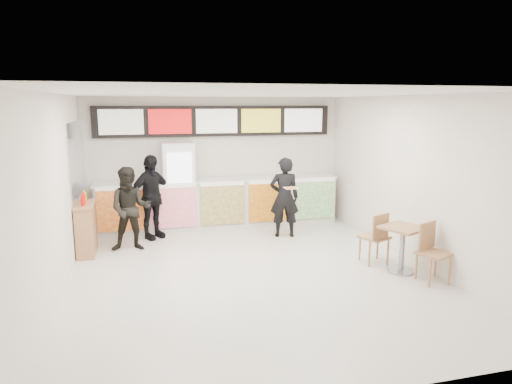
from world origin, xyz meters
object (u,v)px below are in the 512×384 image
object	(u,v)px
customer_left	(130,209)
customer_mid	(151,197)
customer_main	(284,197)
drinks_fridge	(179,187)
cafe_table	(403,241)
condiment_ledge	(86,228)
service_counter	(220,203)

from	to	relation	value
customer_left	customer_mid	size ratio (longest dim) A/B	0.92
customer_main	customer_mid	xyz separation A→B (m)	(-2.78, 0.57, 0.03)
drinks_fridge	cafe_table	world-z (taller)	drinks_fridge
condiment_ledge	drinks_fridge	bearing A→B (deg)	34.92
customer_left	cafe_table	size ratio (longest dim) A/B	0.99
cafe_table	customer_main	bearing A→B (deg)	93.28
drinks_fridge	customer_left	bearing A→B (deg)	-129.30
service_counter	drinks_fridge	bearing A→B (deg)	179.01
customer_left	drinks_fridge	bearing A→B (deg)	55.53
drinks_fridge	service_counter	bearing A→B (deg)	-0.99
condiment_ledge	cafe_table	bearing A→B (deg)	-23.93
service_counter	customer_mid	world-z (taller)	customer_mid
customer_main	service_counter	bearing A→B (deg)	-32.25
customer_main	cafe_table	distance (m)	2.88
customer_main	cafe_table	xyz separation A→B (m)	(1.29, -2.55, -0.31)
service_counter	condiment_ledge	world-z (taller)	condiment_ledge
customer_left	cafe_table	bearing A→B (deg)	-23.24
cafe_table	condiment_ledge	distance (m)	5.82
drinks_fridge	cafe_table	distance (m)	5.05
customer_main	customer_mid	world-z (taller)	customer_mid
customer_mid	cafe_table	distance (m)	5.14
customer_main	cafe_table	bearing A→B (deg)	127.05
service_counter	customer_left	world-z (taller)	customer_left
cafe_table	condiment_ledge	world-z (taller)	condiment_ledge
service_counter	customer_left	size ratio (longest dim) A/B	3.36
drinks_fridge	customer_left	distance (m)	1.67
customer_left	service_counter	bearing A→B (deg)	37.39
cafe_table	condiment_ledge	xyz separation A→B (m)	(-5.32, 2.36, -0.05)
customer_left	condiment_ledge	distance (m)	0.89
drinks_fridge	customer_mid	xyz separation A→B (m)	(-0.64, -0.56, -0.10)
service_counter	customer_left	xyz separation A→B (m)	(-1.99, -1.27, 0.25)
customer_main	cafe_table	size ratio (longest dim) A/B	1.04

